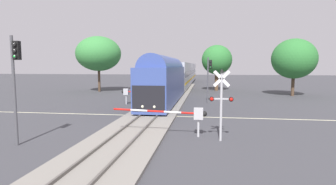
{
  "coord_description": "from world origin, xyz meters",
  "views": [
    {
      "loc": [
        4.64,
        -22.94,
        4.39
      ],
      "look_at": [
        1.34,
        0.79,
        2.0
      ],
      "focal_mm": 28.79,
      "sensor_mm": 36.0,
      "label": 1
    }
  ],
  "objects_px": {
    "crossing_gate_far": "(132,92)",
    "elm_centre_background": "(217,60)",
    "crossing_signal_mast": "(221,97)",
    "pine_left_background": "(99,54)",
    "traffic_signal_near_left": "(15,73)",
    "traffic_signal_far_side": "(209,73)",
    "maple_right_background": "(294,59)",
    "commuter_train": "(181,74)",
    "crossing_gate_near": "(188,114)"
  },
  "relations": [
    {
      "from": "crossing_gate_far",
      "to": "elm_centre_background",
      "type": "distance_m",
      "value": 21.65
    },
    {
      "from": "crossing_signal_mast",
      "to": "pine_left_background",
      "type": "distance_m",
      "value": 33.97
    },
    {
      "from": "traffic_signal_near_left",
      "to": "traffic_signal_far_side",
      "type": "height_order",
      "value": "traffic_signal_near_left"
    },
    {
      "from": "pine_left_background",
      "to": "maple_right_background",
      "type": "distance_m",
      "value": 30.63
    },
    {
      "from": "commuter_train",
      "to": "crossing_gate_far",
      "type": "bearing_deg",
      "value": -99.01
    },
    {
      "from": "crossing_gate_far",
      "to": "traffic_signal_far_side",
      "type": "relative_size",
      "value": 1.15
    },
    {
      "from": "elm_centre_background",
      "to": "maple_right_background",
      "type": "distance_m",
      "value": 12.77
    },
    {
      "from": "crossing_gate_near",
      "to": "traffic_signal_near_left",
      "type": "height_order",
      "value": "traffic_signal_near_left"
    },
    {
      "from": "traffic_signal_near_left",
      "to": "crossing_signal_mast",
      "type": "bearing_deg",
      "value": 12.49
    },
    {
      "from": "commuter_train",
      "to": "crossing_gate_far",
      "type": "relative_size",
      "value": 10.51
    },
    {
      "from": "crossing_signal_mast",
      "to": "traffic_signal_far_side",
      "type": "relative_size",
      "value": 0.79
    },
    {
      "from": "traffic_signal_near_left",
      "to": "traffic_signal_far_side",
      "type": "distance_m",
      "value": 21.2
    },
    {
      "from": "crossing_gate_near",
      "to": "traffic_signal_far_side",
      "type": "bearing_deg",
      "value": 84.42
    },
    {
      "from": "traffic_signal_far_side",
      "to": "commuter_train",
      "type": "bearing_deg",
      "value": 104.08
    },
    {
      "from": "crossing_gate_far",
      "to": "traffic_signal_far_side",
      "type": "distance_m",
      "value": 9.13
    },
    {
      "from": "traffic_signal_near_left",
      "to": "elm_centre_background",
      "type": "xyz_separation_m",
      "value": [
        12.1,
        34.92,
        1.4
      ]
    },
    {
      "from": "traffic_signal_far_side",
      "to": "crossing_gate_far",
      "type": "bearing_deg",
      "value": -165.85
    },
    {
      "from": "traffic_signal_near_left",
      "to": "elm_centre_background",
      "type": "distance_m",
      "value": 36.98
    },
    {
      "from": "pine_left_background",
      "to": "elm_centre_background",
      "type": "relative_size",
      "value": 1.16
    },
    {
      "from": "crossing_gate_near",
      "to": "crossing_signal_mast",
      "type": "height_order",
      "value": "crossing_signal_mast"
    },
    {
      "from": "crossing_gate_far",
      "to": "pine_left_background",
      "type": "xyz_separation_m",
      "value": [
        -9.72,
        14.26,
        4.99
      ]
    },
    {
      "from": "crossing_gate_far",
      "to": "pine_left_background",
      "type": "height_order",
      "value": "pine_left_background"
    },
    {
      "from": "crossing_gate_far",
      "to": "pine_left_background",
      "type": "bearing_deg",
      "value": 124.29
    },
    {
      "from": "crossing_gate_far",
      "to": "traffic_signal_near_left",
      "type": "xyz_separation_m",
      "value": [
        -1.97,
        -16.21,
        2.6
      ]
    },
    {
      "from": "crossing_signal_mast",
      "to": "maple_right_background",
      "type": "xyz_separation_m",
      "value": [
        11.68,
        25.43,
        2.81
      ]
    },
    {
      "from": "crossing_signal_mast",
      "to": "maple_right_background",
      "type": "height_order",
      "value": "maple_right_background"
    },
    {
      "from": "pine_left_background",
      "to": "commuter_train",
      "type": "bearing_deg",
      "value": 31.36
    },
    {
      "from": "elm_centre_background",
      "to": "crossing_gate_far",
      "type": "bearing_deg",
      "value": -118.44
    },
    {
      "from": "crossing_signal_mast",
      "to": "maple_right_background",
      "type": "relative_size",
      "value": 0.51
    },
    {
      "from": "crossing_gate_near",
      "to": "elm_centre_background",
      "type": "distance_m",
      "value": 32.1
    },
    {
      "from": "commuter_train",
      "to": "maple_right_background",
      "type": "relative_size",
      "value": 7.81
    },
    {
      "from": "traffic_signal_near_left",
      "to": "crossing_gate_far",
      "type": "bearing_deg",
      "value": 83.08
    },
    {
      "from": "crossing_signal_mast",
      "to": "maple_right_background",
      "type": "distance_m",
      "value": 28.12
    },
    {
      "from": "commuter_train",
      "to": "maple_right_background",
      "type": "xyz_separation_m",
      "value": [
        17.24,
        -10.67,
        2.65
      ]
    },
    {
      "from": "crossing_signal_mast",
      "to": "elm_centre_background",
      "type": "bearing_deg",
      "value": 88.19
    },
    {
      "from": "crossing_gate_far",
      "to": "traffic_signal_near_left",
      "type": "distance_m",
      "value": 16.53
    },
    {
      "from": "crossing_gate_near",
      "to": "traffic_signal_far_side",
      "type": "relative_size",
      "value": 1.11
    },
    {
      "from": "traffic_signal_near_left",
      "to": "pine_left_background",
      "type": "relative_size",
      "value": 0.64
    },
    {
      "from": "maple_right_background",
      "to": "traffic_signal_far_side",
      "type": "bearing_deg",
      "value": -142.05
    },
    {
      "from": "crossing_gate_near",
      "to": "maple_right_background",
      "type": "xyz_separation_m",
      "value": [
        13.67,
        24.67,
        3.97
      ]
    },
    {
      "from": "traffic_signal_near_left",
      "to": "maple_right_background",
      "type": "relative_size",
      "value": 0.73
    },
    {
      "from": "crossing_gate_far",
      "to": "crossing_signal_mast",
      "type": "bearing_deg",
      "value": -56.5
    },
    {
      "from": "crossing_gate_near",
      "to": "traffic_signal_near_left",
      "type": "xyz_separation_m",
      "value": [
        -9.08,
        -3.21,
        2.6
      ]
    },
    {
      "from": "commuter_train",
      "to": "crossing_signal_mast",
      "type": "bearing_deg",
      "value": -81.23
    },
    {
      "from": "crossing_gate_far",
      "to": "crossing_gate_near",
      "type": "bearing_deg",
      "value": -61.3
    },
    {
      "from": "commuter_train",
      "to": "pine_left_background",
      "type": "bearing_deg",
      "value": -148.64
    },
    {
      "from": "pine_left_background",
      "to": "elm_centre_background",
      "type": "distance_m",
      "value": 20.37
    },
    {
      "from": "crossing_gate_near",
      "to": "traffic_signal_near_left",
      "type": "bearing_deg",
      "value": -160.55
    },
    {
      "from": "commuter_train",
      "to": "crossing_gate_near",
      "type": "height_order",
      "value": "commuter_train"
    },
    {
      "from": "traffic_signal_near_left",
      "to": "crossing_gate_near",
      "type": "bearing_deg",
      "value": 19.45
    }
  ]
}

